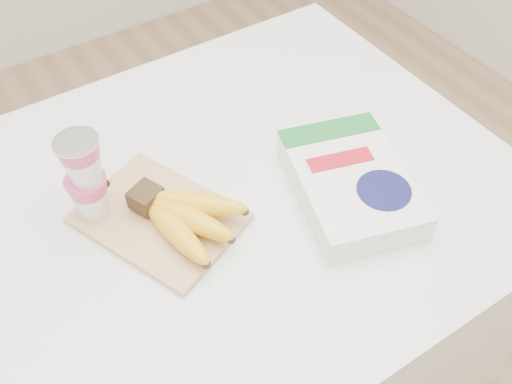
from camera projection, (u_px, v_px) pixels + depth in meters
table at (192, 345)px, 1.31m from camera, size 1.24×0.83×0.93m
cutting_board at (159, 218)px, 0.95m from camera, size 0.27×0.31×0.01m
bananas at (184, 216)px, 0.91m from camera, size 0.17×0.21×0.06m
yogurt_stack at (85, 176)px, 0.89m from camera, size 0.07×0.07×0.16m
cereal_box at (350, 183)px, 0.97m from camera, size 0.25×0.30×0.06m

